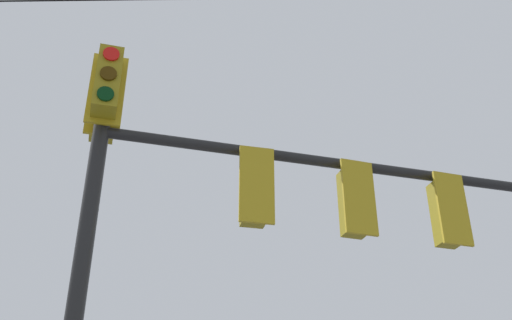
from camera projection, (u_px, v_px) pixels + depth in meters
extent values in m
cylinder|color=black|center=(336.00, 163.00, 8.30)|extent=(2.72, 5.66, 0.14)
cube|color=olive|center=(105.00, 108.00, 8.13)|extent=(0.40, 0.40, 0.90)
cube|color=#B29319|center=(106.00, 101.00, 7.99)|extent=(0.22, 0.42, 1.04)
cylinder|color=red|center=(107.00, 96.00, 8.41)|extent=(0.11, 0.19, 0.20)
cylinder|color=#3C2703|center=(104.00, 115.00, 8.27)|extent=(0.11, 0.19, 0.20)
cylinder|color=black|center=(102.00, 134.00, 8.12)|extent=(0.11, 0.19, 0.20)
cube|color=olive|center=(108.00, 81.00, 7.62)|extent=(0.40, 0.40, 0.90)
cube|color=#B29319|center=(107.00, 89.00, 7.77)|extent=(0.22, 0.42, 1.04)
cylinder|color=red|center=(111.00, 54.00, 7.63)|extent=(0.11, 0.19, 0.20)
cylinder|color=#3C2703|center=(108.00, 73.00, 7.49)|extent=(0.11, 0.19, 0.20)
cylinder|color=black|center=(105.00, 94.00, 7.34)|extent=(0.11, 0.19, 0.20)
cube|color=olive|center=(254.00, 190.00, 7.77)|extent=(0.40, 0.40, 0.90)
cube|color=#B29319|center=(257.00, 184.00, 7.63)|extent=(0.24, 0.41, 1.04)
cylinder|color=red|center=(251.00, 175.00, 8.06)|extent=(0.12, 0.19, 0.20)
cylinder|color=#3C2703|center=(251.00, 196.00, 7.91)|extent=(0.12, 0.19, 0.20)
cylinder|color=black|center=(251.00, 217.00, 7.76)|extent=(0.12, 0.19, 0.20)
cube|color=olive|center=(353.00, 202.00, 8.07)|extent=(0.39, 0.39, 0.90)
cube|color=#B29319|center=(359.00, 197.00, 7.93)|extent=(0.21, 0.42, 1.04)
cylinder|color=red|center=(346.00, 187.00, 8.36)|extent=(0.10, 0.20, 0.20)
cylinder|color=#3C2703|center=(348.00, 207.00, 8.21)|extent=(0.10, 0.20, 0.20)
cylinder|color=black|center=(350.00, 228.00, 8.06)|extent=(0.10, 0.20, 0.20)
cube|color=olive|center=(446.00, 213.00, 8.37)|extent=(0.39, 0.39, 0.90)
cube|color=#B29319|center=(453.00, 208.00, 8.23)|extent=(0.21, 0.42, 1.04)
cylinder|color=red|center=(436.00, 198.00, 8.66)|extent=(0.11, 0.20, 0.20)
cylinder|color=#3C2703|center=(439.00, 218.00, 8.51)|extent=(0.11, 0.20, 0.20)
cylinder|color=black|center=(442.00, 238.00, 8.36)|extent=(0.11, 0.20, 0.20)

